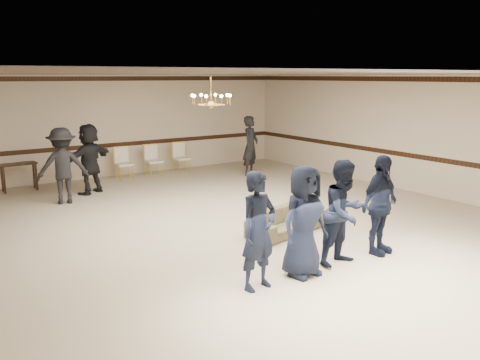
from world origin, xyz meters
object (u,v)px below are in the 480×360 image
Objects in this scene: adult_right at (251,146)px; banquet_chair_mid at (154,161)px; adult_left at (63,166)px; settee at (286,221)px; banquet_chair_left at (124,164)px; chandelier at (211,90)px; boy_c at (344,213)px; boy_b at (304,221)px; boy_d at (380,205)px; banquet_chair_right at (182,158)px; boy_a at (258,231)px; adult_mid at (89,159)px; console_table at (19,177)px.

adult_right reaches higher than banquet_chair_mid.
adult_right is (6.00, 0.30, 0.00)m from adult_left.
banquet_chair_left is (-0.71, 6.99, 0.23)m from settee.
chandelier reaches higher than boy_c.
boy_d is (1.80, 0.00, 0.00)m from boy_b.
banquet_chair_left is at bearing -128.87° from adult_left.
adult_right is 4.02m from banquet_chair_left.
boy_b is 2.31m from settee.
adult_right is at bearing -42.84° from banquet_chair_right.
adult_right is at bearing 49.15° from settee.
banquet_chair_right is (1.00, 0.00, 0.00)m from banquet_chair_mid.
boy_a is 1.82× the size of banquet_chair_right.
boy_c is at bearing -83.96° from chandelier.
chandelier reaches higher than boy_a.
banquet_chair_left is at bearing -166.99° from adult_mid.
chandelier is at bearing 89.98° from boy_c.
adult_mid is 2.17m from console_table.
boy_b is 9.21m from banquet_chair_right.
adult_left is at bearing -146.82° from banquet_chair_mid.
boy_c reaches higher than banquet_chair_mid.
console_table is at bearing 178.98° from banquet_chair_right.
boy_d reaches higher than banquet_chair_mid.
boy_c is at bearing -145.17° from adult_right.
adult_left is at bearing 107.30° from boy_d.
boy_d is 8.90m from banquet_chair_right.
console_table is at bearing 178.93° from banquet_chair_left.
adult_left reaches higher than console_table.
banquet_chair_mid is (2.44, 1.21, -0.46)m from adult_mid.
adult_right is at bearing -165.11° from adult_left.
adult_mid is 2.76m from banquet_chair_mid.
chandelier is 5.71m from banquet_chair_left.
settee is 6.21m from adult_mid.
banquet_chair_mid is at bearing -6.89° from console_table.
adult_right is 1.93× the size of banquet_chair_mid.
chandelier is 1.00× the size of console_table.
banquet_chair_right is 5.01m from console_table.
settee is at bearing -69.33° from chandelier.
console_table is (-2.52, 9.06, -0.51)m from boy_b.
boy_a and boy_b have the same top height.
chandelier is 0.49× the size of adult_right.
boy_a is at bearing -111.05° from chandelier.
boy_d is at bearing -70.65° from chandelier.
settee is at bearing 133.01° from adult_left.
banquet_chair_right is at bearing 2.75° from banquet_chair_left.
boy_b is 1.00× the size of boy_c.
banquet_chair_mid is at bearing 75.47° from settee.
adult_mid is 1.94m from banquet_chair_left.
console_table is at bearing -68.93° from adult_mid.
adult_mid is at bearing 98.27° from settee.
boy_c reaches higher than banquet_chair_left.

